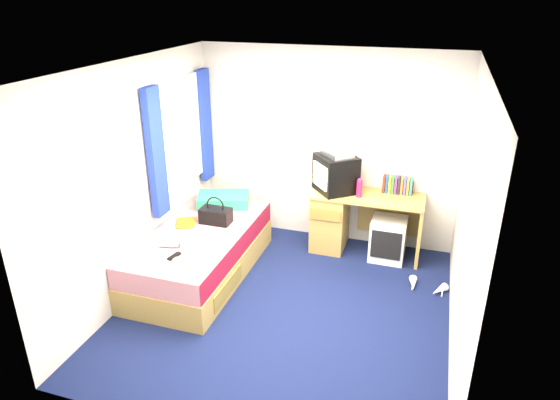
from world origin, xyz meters
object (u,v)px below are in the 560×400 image
(handbag, at_px, (216,215))
(crt_tv, at_px, (336,173))
(aerosol_can, at_px, (358,186))
(colour_swatch_fan, at_px, (181,261))
(picture_frame, at_px, (412,189))
(remote_control, at_px, (174,256))
(vcr, at_px, (337,153))
(water_bottle, at_px, (169,244))
(bed, at_px, (201,253))
(pink_water_bottle, at_px, (359,189))
(towel, at_px, (201,241))
(storage_cube, at_px, (388,239))
(magazine, at_px, (186,223))
(pillow, at_px, (223,200))
(desk, at_px, (344,218))
(white_heels, at_px, (426,287))

(handbag, bearing_deg, crt_tv, 35.99)
(aerosol_can, distance_m, colour_swatch_fan, 2.31)
(picture_frame, xyz_separation_m, remote_control, (-2.14, -1.86, -0.27))
(handbag, bearing_deg, aerosol_can, 32.12)
(vcr, xyz_separation_m, aerosol_can, (0.27, 0.05, -0.40))
(aerosol_can, relative_size, colour_swatch_fan, 0.73)
(water_bottle, bearing_deg, bed, 72.83)
(picture_frame, bearing_deg, pink_water_bottle, -149.41)
(crt_tv, relative_size, picture_frame, 4.33)
(handbag, relative_size, remote_control, 2.17)
(towel, bearing_deg, picture_frame, 38.01)
(vcr, bearing_deg, storage_cube, 39.60)
(magazine, bearing_deg, remote_control, -71.02)
(picture_frame, xyz_separation_m, pink_water_bottle, (-0.58, -0.27, 0.03))
(bed, relative_size, handbag, 5.77)
(handbag, height_order, remote_control, handbag)
(crt_tv, bearing_deg, aerosol_can, 60.71)
(pillow, distance_m, colour_swatch_fan, 1.40)
(picture_frame, bearing_deg, towel, -136.13)
(desk, relative_size, pink_water_bottle, 6.34)
(magazine, relative_size, remote_control, 1.75)
(aerosol_can, bearing_deg, crt_tv, -169.31)
(desk, bearing_deg, aerosol_can, 21.23)
(picture_frame, relative_size, magazine, 0.50)
(pillow, xyz_separation_m, storage_cube, (1.99, 0.27, -0.35))
(pillow, xyz_separation_m, aerosol_can, (1.58, 0.41, 0.22))
(aerosol_can, bearing_deg, white_heels, -38.82)
(storage_cube, xyz_separation_m, vcr, (-0.68, 0.10, 0.98))
(white_heels, bearing_deg, picture_frame, 108.99)
(magazine, bearing_deg, picture_frame, 25.56)
(storage_cube, xyz_separation_m, white_heels, (0.49, -0.58, -0.21))
(aerosol_can, distance_m, remote_control, 2.34)
(pillow, relative_size, handbag, 1.78)
(vcr, xyz_separation_m, white_heels, (1.17, -0.68, -1.19))
(white_heels, bearing_deg, magazine, -173.68)
(bed, bearing_deg, handbag, 70.90)
(pink_water_bottle, height_order, white_heels, pink_water_bottle)
(remote_control, bearing_deg, bed, 103.72)
(crt_tv, relative_size, vcr, 1.63)
(pink_water_bottle, bearing_deg, vcr, 161.49)
(magazine, bearing_deg, pillow, 72.34)
(crt_tv, bearing_deg, white_heels, 20.02)
(crt_tv, relative_size, water_bottle, 3.03)
(desk, xyz_separation_m, storage_cube, (0.55, -0.09, -0.15))
(aerosol_can, bearing_deg, water_bottle, -136.75)
(crt_tv, height_order, pink_water_bottle, crt_tv)
(storage_cube, distance_m, water_bottle, 2.55)
(pillow, relative_size, towel, 1.90)
(picture_frame, bearing_deg, remote_control, -133.07)
(crt_tv, distance_m, vcr, 0.26)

